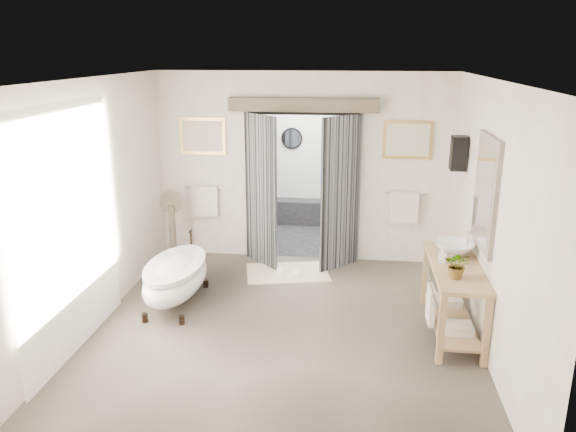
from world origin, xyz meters
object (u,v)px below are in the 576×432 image
object	(u,v)px
rug	(287,272)
vanity	(451,292)
clawfoot_tub	(176,277)
basin	(454,249)

from	to	relation	value
rug	vanity	bearing A→B (deg)	-36.62
vanity	rug	xyz separation A→B (m)	(-2.11, 1.57, -0.50)
clawfoot_tub	vanity	bearing A→B (deg)	-5.93
vanity	basin	size ratio (longest dim) A/B	3.44
basin	rug	bearing A→B (deg)	162.02
clawfoot_tub	rug	size ratio (longest dim) A/B	1.32
clawfoot_tub	rug	bearing A→B (deg)	42.81
clawfoot_tub	rug	world-z (taller)	clawfoot_tub
basin	vanity	bearing A→B (deg)	-85.41
rug	basin	xyz separation A→B (m)	(2.15, -1.27, 0.92)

